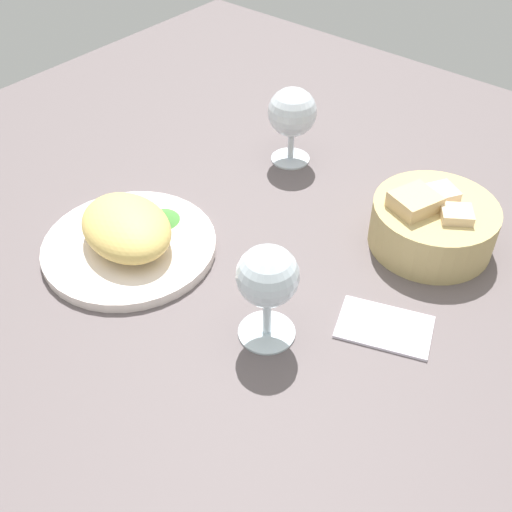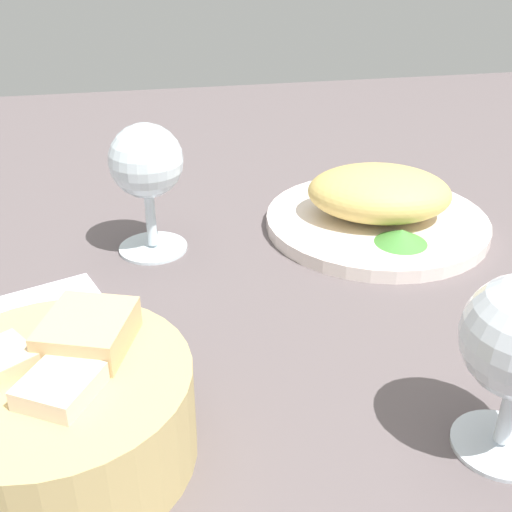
# 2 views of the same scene
# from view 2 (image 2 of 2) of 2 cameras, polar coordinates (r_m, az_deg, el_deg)

# --- Properties ---
(ground_plane) EXTENTS (1.40, 1.40, 0.02)m
(ground_plane) POSITION_cam_2_polar(r_m,az_deg,el_deg) (0.61, -1.14, -2.59)
(ground_plane) COLOR #5E5354
(plate) EXTENTS (0.23, 0.23, 0.01)m
(plate) POSITION_cam_2_polar(r_m,az_deg,el_deg) (0.71, 10.44, 2.92)
(plate) COLOR white
(plate) RESTS_ON ground_plane
(omelette) EXTENTS (0.17, 0.14, 0.05)m
(omelette) POSITION_cam_2_polar(r_m,az_deg,el_deg) (0.69, 10.68, 5.42)
(omelette) COLOR #D8B661
(omelette) RESTS_ON plate
(lettuce_garnish) EXTENTS (0.05, 0.05, 0.01)m
(lettuce_garnish) POSITION_cam_2_polar(r_m,az_deg,el_deg) (0.65, 12.55, 1.69)
(lettuce_garnish) COLOR #458C38
(lettuce_garnish) RESTS_ON plate
(bread_basket) EXTENTS (0.17, 0.17, 0.09)m
(bread_basket) POSITION_cam_2_polar(r_m,az_deg,el_deg) (0.43, -16.69, -12.73)
(bread_basket) COLOR tan
(bread_basket) RESTS_ON ground_plane
(wine_glass_near) EXTENTS (0.07, 0.07, 0.13)m
(wine_glass_near) POSITION_cam_2_polar(r_m,az_deg,el_deg) (0.63, -9.51, 7.56)
(wine_glass_near) COLOR silver
(wine_glass_near) RESTS_ON ground_plane
(folded_napkin) EXTENTS (0.13, 0.10, 0.01)m
(folded_napkin) POSITION_cam_2_polar(r_m,az_deg,el_deg) (0.59, -18.57, -4.29)
(folded_napkin) COLOR white
(folded_napkin) RESTS_ON ground_plane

